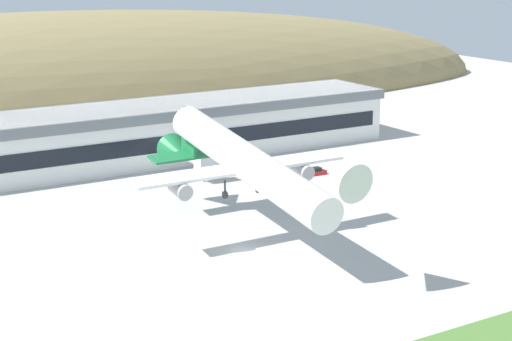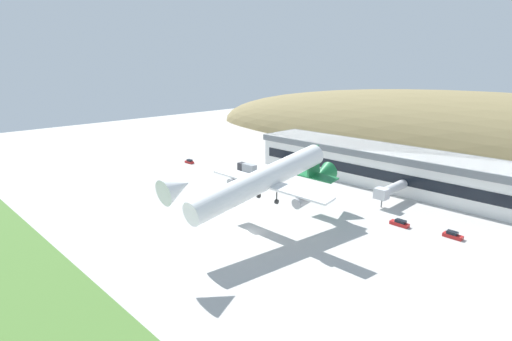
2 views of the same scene
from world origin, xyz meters
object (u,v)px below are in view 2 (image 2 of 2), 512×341
(service_car_0, at_px, (453,235))
(traffic_cone_0, at_px, (228,185))
(terminal_building, at_px, (412,169))
(jetway_0, at_px, (390,190))
(service_car_2, at_px, (189,162))
(fuel_truck, at_px, (247,168))
(cargo_airplane, at_px, (265,180))
(service_car_1, at_px, (400,223))

(service_car_0, xyz_separation_m, traffic_cone_0, (-64.35, -10.30, -0.34))
(terminal_building, distance_m, jetway_0, 16.80)
(terminal_building, xyz_separation_m, jetway_0, (1.75, -16.52, -2.52))
(service_car_2, bearing_deg, terminal_building, 21.09)
(service_car_0, distance_m, fuel_truck, 73.17)
(terminal_building, xyz_separation_m, traffic_cone_0, (-41.84, -37.68, -6.23))
(cargo_airplane, relative_size, service_car_0, 12.48)
(terminal_building, height_order, service_car_1, terminal_building)
(service_car_0, bearing_deg, terminal_building, 129.44)
(jetway_0, distance_m, service_car_1, 16.12)
(jetway_0, relative_size, service_car_1, 3.17)
(service_car_1, distance_m, service_car_2, 85.76)
(cargo_airplane, relative_size, traffic_cone_0, 88.64)
(service_car_2, bearing_deg, service_car_1, -0.29)
(fuel_truck, height_order, traffic_cone_0, fuel_truck)
(cargo_airplane, xyz_separation_m, fuel_truck, (-41.05, 33.51, -10.98))
(terminal_building, bearing_deg, service_car_1, -69.28)
(fuel_truck, bearing_deg, service_car_2, -162.55)
(service_car_2, height_order, traffic_cone_0, service_car_2)
(cargo_airplane, bearing_deg, fuel_truck, 140.78)
(cargo_airplane, bearing_deg, service_car_2, 158.41)
(cargo_airplane, height_order, traffic_cone_0, cargo_airplane)
(service_car_1, bearing_deg, fuel_truck, 172.51)
(service_car_0, distance_m, service_car_2, 97.22)
(cargo_airplane, bearing_deg, service_car_0, 40.60)
(cargo_airplane, xyz_separation_m, service_car_1, (20.39, 25.43, -11.74))
(terminal_building, bearing_deg, cargo_airplane, -99.68)
(service_car_0, bearing_deg, service_car_2, -179.16)
(jetway_0, xyz_separation_m, service_car_0, (20.77, -10.86, -3.37))
(service_car_1, bearing_deg, jetway_0, 126.22)
(jetway_0, xyz_separation_m, fuel_truck, (-52.13, -4.64, -2.60))
(jetway_0, bearing_deg, service_car_1, -53.78)
(terminal_building, xyz_separation_m, service_car_1, (11.06, -29.23, -5.88))
(terminal_building, height_order, jetway_0, terminal_building)
(traffic_cone_0, bearing_deg, service_car_2, 164.89)
(service_car_0, bearing_deg, traffic_cone_0, -170.91)
(service_car_0, relative_size, service_car_1, 0.92)
(terminal_building, height_order, service_car_0, terminal_building)
(service_car_0, bearing_deg, service_car_1, -170.79)
(terminal_building, relative_size, fuel_truck, 13.77)
(service_car_2, distance_m, fuel_truck, 25.50)
(service_car_2, bearing_deg, traffic_cone_0, -15.11)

